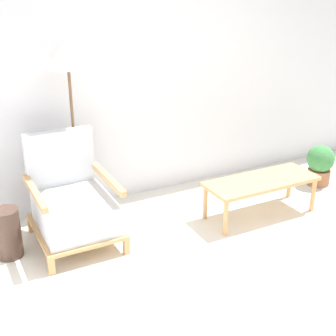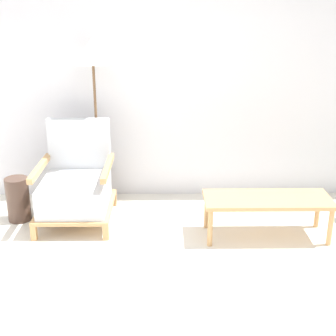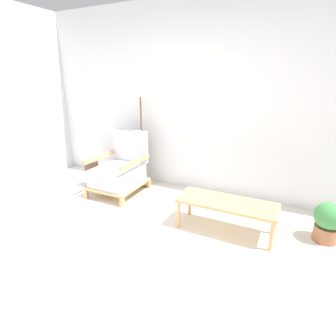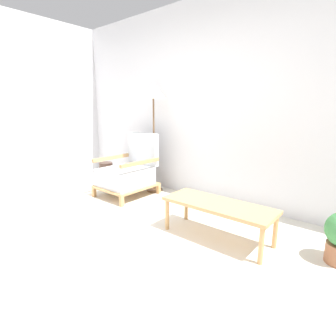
{
  "view_description": "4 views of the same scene",
  "coord_description": "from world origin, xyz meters",
  "px_view_note": "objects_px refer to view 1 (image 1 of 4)",
  "views": [
    {
      "loc": [
        -1.88,
        -2.01,
        2.13
      ],
      "look_at": [
        -0.13,
        1.4,
        0.55
      ],
      "focal_mm": 50.0,
      "sensor_mm": 36.0,
      "label": 1
    },
    {
      "loc": [
        -0.17,
        -2.55,
        1.96
      ],
      "look_at": [
        -0.13,
        1.4,
        0.55
      ],
      "focal_mm": 50.0,
      "sensor_mm": 36.0,
      "label": 2
    },
    {
      "loc": [
        1.3,
        -1.5,
        1.67
      ],
      "look_at": [
        -0.13,
        1.4,
        0.55
      ],
      "focal_mm": 28.0,
      "sensor_mm": 36.0,
      "label": 3
    },
    {
      "loc": [
        1.91,
        -1.01,
        1.26
      ],
      "look_at": [
        -0.13,
        1.4,
        0.55
      ],
      "focal_mm": 28.0,
      "sensor_mm": 36.0,
      "label": 4
    }
  ],
  "objects_px": {
    "coffee_table": "(261,184)",
    "potted_plant": "(320,164)",
    "floor_lamp": "(68,66)",
    "armchair": "(73,205)",
    "vase": "(7,233)"
  },
  "relations": [
    {
      "from": "coffee_table",
      "to": "potted_plant",
      "type": "height_order",
      "value": "potted_plant"
    },
    {
      "from": "armchair",
      "to": "vase",
      "type": "height_order",
      "value": "armchair"
    },
    {
      "from": "potted_plant",
      "to": "armchair",
      "type": "bearing_deg",
      "value": 178.37
    },
    {
      "from": "floor_lamp",
      "to": "potted_plant",
      "type": "distance_m",
      "value": 2.87
    },
    {
      "from": "armchair",
      "to": "floor_lamp",
      "type": "distance_m",
      "value": 1.17
    },
    {
      "from": "coffee_table",
      "to": "vase",
      "type": "distance_m",
      "value": 2.29
    },
    {
      "from": "floor_lamp",
      "to": "armchair",
      "type": "bearing_deg",
      "value": -112.73
    },
    {
      "from": "potted_plant",
      "to": "coffee_table",
      "type": "bearing_deg",
      "value": -164.77
    },
    {
      "from": "armchair",
      "to": "floor_lamp",
      "type": "bearing_deg",
      "value": 67.27
    },
    {
      "from": "floor_lamp",
      "to": "coffee_table",
      "type": "height_order",
      "value": "floor_lamp"
    },
    {
      "from": "floor_lamp",
      "to": "potted_plant",
      "type": "height_order",
      "value": "floor_lamp"
    },
    {
      "from": "floor_lamp",
      "to": "vase",
      "type": "distance_m",
      "value": 1.47
    },
    {
      "from": "vase",
      "to": "coffee_table",
      "type": "bearing_deg",
      "value": -8.93
    },
    {
      "from": "floor_lamp",
      "to": "potted_plant",
      "type": "xyz_separation_m",
      "value": [
        2.57,
        -0.47,
        -1.2
      ]
    },
    {
      "from": "armchair",
      "to": "vase",
      "type": "relative_size",
      "value": 2.16
    }
  ]
}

